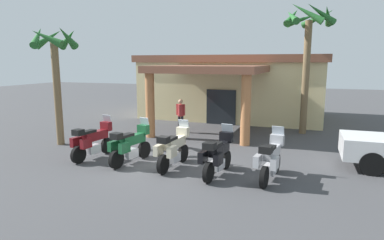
{
  "coord_description": "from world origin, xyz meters",
  "views": [
    {
      "loc": [
        4.84,
        -10.62,
        3.73
      ],
      "look_at": [
        0.11,
        2.9,
        1.2
      ],
      "focal_mm": 30.84,
      "sensor_mm": 36.0,
      "label": 1
    }
  ],
  "objects_px": {
    "motorcycle_silver": "(271,159)",
    "palm_tree_roadside": "(55,58)",
    "motorcycle_cream": "(173,149)",
    "motorcycle_black": "(218,155)",
    "pedestrian": "(181,113)",
    "palm_tree_near_portico": "(307,36)",
    "motorcycle_green": "(130,145)",
    "motorcycle_maroon": "(93,141)",
    "motel_building": "(234,86)"
  },
  "relations": [
    {
      "from": "motorcycle_green",
      "to": "motorcycle_silver",
      "type": "distance_m",
      "value": 5.11
    },
    {
      "from": "palm_tree_roadside",
      "to": "palm_tree_near_portico",
      "type": "relative_size",
      "value": 0.8
    },
    {
      "from": "motorcycle_green",
      "to": "motorcycle_cream",
      "type": "relative_size",
      "value": 0.99
    },
    {
      "from": "motel_building",
      "to": "palm_tree_near_portico",
      "type": "distance_m",
      "value": 6.92
    },
    {
      "from": "motorcycle_black",
      "to": "motorcycle_green",
      "type": "bearing_deg",
      "value": 93.07
    },
    {
      "from": "motorcycle_green",
      "to": "pedestrian",
      "type": "distance_m",
      "value": 5.75
    },
    {
      "from": "motorcycle_maroon",
      "to": "pedestrian",
      "type": "bearing_deg",
      "value": -6.13
    },
    {
      "from": "motorcycle_green",
      "to": "palm_tree_near_portico",
      "type": "xyz_separation_m",
      "value": [
        5.93,
        7.62,
        4.31
      ]
    },
    {
      "from": "motorcycle_black",
      "to": "palm_tree_roadside",
      "type": "xyz_separation_m",
      "value": [
        -7.88,
        1.72,
        3.18
      ]
    },
    {
      "from": "motorcycle_maroon",
      "to": "pedestrian",
      "type": "distance_m",
      "value": 5.86
    },
    {
      "from": "palm_tree_near_portico",
      "to": "motorcycle_maroon",
      "type": "bearing_deg",
      "value": -135.35
    },
    {
      "from": "palm_tree_roadside",
      "to": "pedestrian",
      "type": "bearing_deg",
      "value": 45.07
    },
    {
      "from": "motorcycle_green",
      "to": "pedestrian",
      "type": "xyz_separation_m",
      "value": [
        -0.22,
        5.74,
        0.34
      ]
    },
    {
      "from": "motorcycle_maroon",
      "to": "motorcycle_silver",
      "type": "bearing_deg",
      "value": -82.92
    },
    {
      "from": "motorcycle_maroon",
      "to": "motorcycle_black",
      "type": "relative_size",
      "value": 1.0
    },
    {
      "from": "motorcycle_cream",
      "to": "motorcycle_black",
      "type": "distance_m",
      "value": 1.73
    },
    {
      "from": "motorcycle_maroon",
      "to": "motorcycle_silver",
      "type": "distance_m",
      "value": 6.82
    },
    {
      "from": "motorcycle_black",
      "to": "palm_tree_roadside",
      "type": "distance_m",
      "value": 8.67
    },
    {
      "from": "motorcycle_black",
      "to": "palm_tree_near_portico",
      "type": "bearing_deg",
      "value": -10.71
    },
    {
      "from": "motorcycle_black",
      "to": "pedestrian",
      "type": "height_order",
      "value": "pedestrian"
    },
    {
      "from": "motel_building",
      "to": "motorcycle_green",
      "type": "height_order",
      "value": "motel_building"
    },
    {
      "from": "motorcycle_cream",
      "to": "pedestrian",
      "type": "bearing_deg",
      "value": 23.68
    },
    {
      "from": "motorcycle_cream",
      "to": "motorcycle_black",
      "type": "bearing_deg",
      "value": -94.65
    },
    {
      "from": "motorcycle_maroon",
      "to": "motorcycle_black",
      "type": "height_order",
      "value": "same"
    },
    {
      "from": "motorcycle_cream",
      "to": "pedestrian",
      "type": "relative_size",
      "value": 1.24
    },
    {
      "from": "motorcycle_silver",
      "to": "motorcycle_black",
      "type": "bearing_deg",
      "value": 102.65
    },
    {
      "from": "motorcycle_silver",
      "to": "motorcycle_green",
      "type": "bearing_deg",
      "value": 96.71
    },
    {
      "from": "motorcycle_cream",
      "to": "motorcycle_silver",
      "type": "height_order",
      "value": "same"
    },
    {
      "from": "motel_building",
      "to": "motorcycle_maroon",
      "type": "distance_m",
      "value": 12.25
    },
    {
      "from": "pedestrian",
      "to": "palm_tree_near_portico",
      "type": "bearing_deg",
      "value": 114.15
    },
    {
      "from": "motorcycle_black",
      "to": "palm_tree_roadside",
      "type": "bearing_deg",
      "value": 84.78
    },
    {
      "from": "palm_tree_roadside",
      "to": "palm_tree_near_portico",
      "type": "bearing_deg",
      "value": 30.56
    },
    {
      "from": "motel_building",
      "to": "pedestrian",
      "type": "xyz_separation_m",
      "value": [
        -1.52,
        -6.14,
        -1.09
      ]
    },
    {
      "from": "motorcycle_silver",
      "to": "palm_tree_roadside",
      "type": "relative_size",
      "value": 0.41
    },
    {
      "from": "motorcycle_maroon",
      "to": "motorcycle_cream",
      "type": "distance_m",
      "value": 3.41
    },
    {
      "from": "motorcycle_black",
      "to": "motorcycle_silver",
      "type": "xyz_separation_m",
      "value": [
        1.7,
        0.15,
        0.0
      ]
    },
    {
      "from": "motorcycle_green",
      "to": "motorcycle_cream",
      "type": "bearing_deg",
      "value": -76.97
    },
    {
      "from": "motorcycle_maroon",
      "to": "palm_tree_near_portico",
      "type": "height_order",
      "value": "palm_tree_near_portico"
    },
    {
      "from": "palm_tree_roadside",
      "to": "motorcycle_black",
      "type": "bearing_deg",
      "value": -12.31
    },
    {
      "from": "motorcycle_green",
      "to": "motorcycle_black",
      "type": "distance_m",
      "value": 3.42
    },
    {
      "from": "motorcycle_black",
      "to": "palm_tree_near_portico",
      "type": "relative_size",
      "value": 0.33
    },
    {
      "from": "motorcycle_cream",
      "to": "motorcycle_black",
      "type": "height_order",
      "value": "same"
    },
    {
      "from": "motorcycle_green",
      "to": "motel_building",
      "type": "bearing_deg",
      "value": 5.16
    },
    {
      "from": "motorcycle_green",
      "to": "motorcycle_cream",
      "type": "distance_m",
      "value": 1.7
    },
    {
      "from": "motel_building",
      "to": "motorcycle_green",
      "type": "xyz_separation_m",
      "value": [
        -1.3,
        -11.87,
        -1.43
      ]
    },
    {
      "from": "motorcycle_maroon",
      "to": "palm_tree_roadside",
      "type": "xyz_separation_m",
      "value": [
        -2.77,
        1.4,
        3.18
      ]
    },
    {
      "from": "motel_building",
      "to": "motorcycle_black",
      "type": "relative_size",
      "value": 5.48
    },
    {
      "from": "motorcycle_green",
      "to": "motorcycle_cream",
      "type": "height_order",
      "value": "same"
    },
    {
      "from": "motorcycle_cream",
      "to": "motorcycle_silver",
      "type": "relative_size",
      "value": 1.0
    },
    {
      "from": "motorcycle_maroon",
      "to": "pedestrian",
      "type": "xyz_separation_m",
      "value": [
        1.48,
        5.66,
        0.34
      ]
    }
  ]
}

